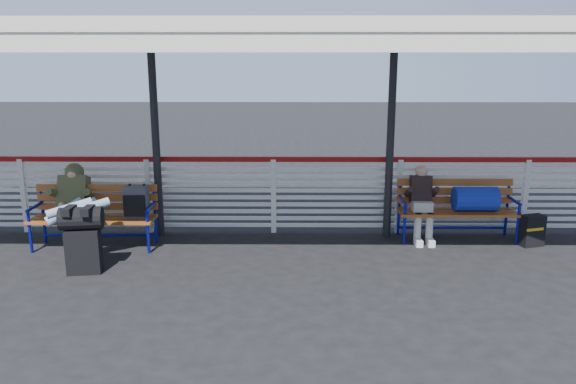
{
  "coord_description": "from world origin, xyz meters",
  "views": [
    {
      "loc": [
        0.3,
        -6.79,
        2.74
      ],
      "look_at": [
        0.24,
        1.0,
        0.88
      ],
      "focal_mm": 35.0,
      "sensor_mm": 36.0,
      "label": 1
    }
  ],
  "objects_px": {
    "bench_left": "(108,208)",
    "bench_right": "(467,201)",
    "luggage_stack": "(83,237)",
    "companion_person": "(422,202)",
    "suitcase_side": "(532,231)",
    "traveler_man": "(75,205)"
  },
  "relations": [
    {
      "from": "companion_person",
      "to": "suitcase_side",
      "type": "height_order",
      "value": "companion_person"
    },
    {
      "from": "luggage_stack",
      "to": "suitcase_side",
      "type": "height_order",
      "value": "luggage_stack"
    },
    {
      "from": "bench_left",
      "to": "bench_right",
      "type": "height_order",
      "value": "bench_left"
    },
    {
      "from": "luggage_stack",
      "to": "suitcase_side",
      "type": "bearing_deg",
      "value": 2.29
    },
    {
      "from": "companion_person",
      "to": "luggage_stack",
      "type": "bearing_deg",
      "value": -163.14
    },
    {
      "from": "bench_right",
      "to": "companion_person",
      "type": "distance_m",
      "value": 0.7
    },
    {
      "from": "luggage_stack",
      "to": "suitcase_side",
      "type": "relative_size",
      "value": 1.88
    },
    {
      "from": "traveler_man",
      "to": "companion_person",
      "type": "relative_size",
      "value": 1.43
    },
    {
      "from": "traveler_man",
      "to": "companion_person",
      "type": "bearing_deg",
      "value": 8.34
    },
    {
      "from": "bench_right",
      "to": "bench_left",
      "type": "bearing_deg",
      "value": -175.81
    },
    {
      "from": "bench_right",
      "to": "companion_person",
      "type": "bearing_deg",
      "value": 179.9
    },
    {
      "from": "companion_person",
      "to": "bench_left",
      "type": "bearing_deg",
      "value": -175.18
    },
    {
      "from": "bench_right",
      "to": "traveler_man",
      "type": "distance_m",
      "value": 5.8
    },
    {
      "from": "bench_left",
      "to": "bench_right",
      "type": "relative_size",
      "value": 1.0
    },
    {
      "from": "bench_right",
      "to": "suitcase_side",
      "type": "xyz_separation_m",
      "value": [
        0.9,
        -0.3,
        -0.38
      ]
    },
    {
      "from": "luggage_stack",
      "to": "companion_person",
      "type": "height_order",
      "value": "companion_person"
    },
    {
      "from": "bench_right",
      "to": "companion_person",
      "type": "relative_size",
      "value": 1.57
    },
    {
      "from": "bench_left",
      "to": "bench_right",
      "type": "xyz_separation_m",
      "value": [
        5.4,
        0.4,
        0.02
      ]
    },
    {
      "from": "luggage_stack",
      "to": "companion_person",
      "type": "relative_size",
      "value": 0.77
    },
    {
      "from": "luggage_stack",
      "to": "bench_right",
      "type": "xyz_separation_m",
      "value": [
        5.4,
        1.43,
        0.13
      ]
    },
    {
      "from": "traveler_man",
      "to": "suitcase_side",
      "type": "relative_size",
      "value": 3.46
    },
    {
      "from": "luggage_stack",
      "to": "bench_left",
      "type": "relative_size",
      "value": 0.49
    }
  ]
}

